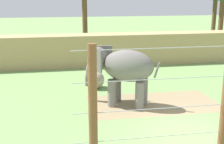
{
  "coord_description": "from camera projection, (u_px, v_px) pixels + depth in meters",
  "views": [
    {
      "loc": [
        -4.55,
        -9.94,
        5.14
      ],
      "look_at": [
        -2.01,
        4.33,
        1.4
      ],
      "focal_mm": 48.99,
      "sensor_mm": 36.0,
      "label": 1
    }
  ],
  "objects": [
    {
      "name": "enrichment_ball",
      "position": [
        96.0,
        80.0,
        16.96
      ],
      "size": [
        0.98,
        0.98,
        0.98
      ],
      "primitive_type": "sphere",
      "color": "tan",
      "rests_on": "ground"
    },
    {
      "name": "elephant",
      "position": [
        122.0,
        68.0,
        14.12
      ],
      "size": [
        3.32,
        2.56,
        2.71
      ],
      "color": "slate",
      "rests_on": "ground"
    },
    {
      "name": "embankment_wall",
      "position": [
        120.0,
        49.0,
        22.71
      ],
      "size": [
        36.0,
        1.8,
        2.26
      ],
      "primitive_type": "cube",
      "color": "tan",
      "rests_on": "ground"
    },
    {
      "name": "ground_plane",
      "position": [
        184.0,
        134.0,
        11.53
      ],
      "size": [
        120.0,
        120.0,
        0.0
      ],
      "primitive_type": "plane",
      "color": "#759956"
    },
    {
      "name": "dirt_patch",
      "position": [
        153.0,
        103.0,
        14.7
      ],
      "size": [
        6.22,
        3.23,
        0.01
      ],
      "primitive_type": "cube",
      "rotation": [
        0.0,
        0.0,
        -0.01
      ],
      "color": "#937F5B",
      "rests_on": "ground"
    }
  ]
}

